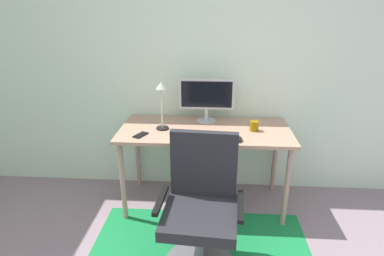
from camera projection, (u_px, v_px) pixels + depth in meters
wall_back at (219, 61)px, 3.06m from camera, size 6.00×0.10×2.60m
desk at (205, 136)px, 2.90m from camera, size 1.52×0.70×0.77m
monitor at (207, 96)px, 2.98m from camera, size 0.51×0.18×0.41m
keyboard at (202, 139)px, 2.64m from camera, size 0.43×0.13×0.02m
computer_mouse at (239, 139)px, 2.61m from camera, size 0.06×0.10×0.03m
coffee_cup at (254, 126)px, 2.81m from camera, size 0.08×0.08×0.09m
cell_phone at (141, 135)px, 2.72m from camera, size 0.12×0.16×0.01m
desk_lamp at (161, 98)px, 2.77m from camera, size 0.11×0.11×0.42m
office_chair at (201, 214)px, 2.27m from camera, size 0.61×0.54×0.98m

